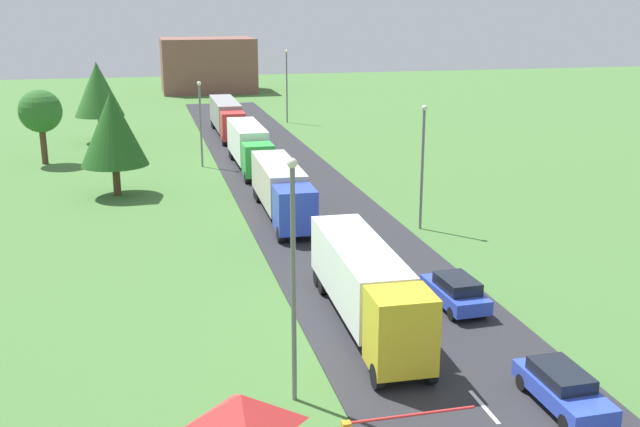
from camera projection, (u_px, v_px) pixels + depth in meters
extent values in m
cube|color=#2B2B30|center=(346.00, 248.00, 45.09)|extent=(10.00, 140.00, 0.06)
cube|color=white|center=(484.00, 407.00, 27.30)|extent=(0.16, 2.40, 0.01)
cube|color=white|center=(418.00, 331.00, 33.63)|extent=(0.16, 2.40, 0.01)
cube|color=white|center=(371.00, 276.00, 40.35)|extent=(0.16, 2.40, 0.01)
cube|color=white|center=(339.00, 240.00, 46.52)|extent=(0.16, 2.40, 0.01)
cube|color=white|center=(311.00, 207.00, 53.99)|extent=(0.16, 2.40, 0.01)
cube|color=white|center=(294.00, 188.00, 59.65)|extent=(0.16, 2.40, 0.01)
cube|color=white|center=(278.00, 170.00, 66.08)|extent=(0.16, 2.40, 0.01)
cube|color=white|center=(267.00, 157.00, 71.81)|extent=(0.16, 2.40, 0.01)
cube|color=white|center=(255.00, 144.00, 78.54)|extent=(0.16, 2.40, 0.01)
cube|color=white|center=(245.00, 133.00, 85.36)|extent=(0.16, 2.40, 0.01)
cube|color=white|center=(237.00, 123.00, 92.22)|extent=(0.16, 2.40, 0.01)
cube|color=white|center=(230.00, 115.00, 99.22)|extent=(0.16, 2.40, 0.01)
cube|color=yellow|center=(401.00, 331.00, 28.81)|extent=(2.50, 2.29, 3.08)
cube|color=black|center=(410.00, 328.00, 27.66)|extent=(2.10, 0.16, 1.36)
cube|color=white|center=(358.00, 272.00, 34.80)|extent=(2.77, 9.93, 2.73)
cube|color=black|center=(358.00, 303.00, 35.22)|extent=(1.16, 9.39, 0.24)
cylinder|color=black|center=(430.00, 371.00, 28.91)|extent=(0.38, 1.01, 1.00)
cylinder|color=black|center=(378.00, 376.00, 28.49)|extent=(0.38, 1.01, 1.00)
cylinder|color=black|center=(363.00, 281.00, 38.24)|extent=(0.38, 1.01, 1.00)
cylinder|color=black|center=(323.00, 284.00, 37.82)|extent=(0.38, 1.01, 1.00)
cylinder|color=black|center=(357.00, 273.00, 39.36)|extent=(0.38, 1.01, 1.00)
cylinder|color=black|center=(318.00, 276.00, 38.94)|extent=(0.38, 1.01, 1.00)
cube|color=blue|center=(295.00, 209.00, 46.50)|extent=(2.49, 2.80, 2.71)
cube|color=black|center=(299.00, 207.00, 45.12)|extent=(2.10, 0.14, 1.19)
cube|color=beige|center=(278.00, 181.00, 52.51)|extent=(2.69, 9.54, 2.70)
cube|color=black|center=(278.00, 203.00, 52.93)|extent=(1.08, 9.04, 0.24)
cylinder|color=black|center=(314.00, 232.00, 46.43)|extent=(0.37, 1.01, 1.00)
cylinder|color=black|center=(280.00, 234.00, 46.00)|extent=(0.37, 1.01, 1.00)
cylinder|color=black|center=(286.00, 194.00, 55.85)|extent=(0.37, 1.01, 1.00)
cylinder|color=black|center=(258.00, 195.00, 55.42)|extent=(0.37, 1.01, 1.00)
cylinder|color=black|center=(284.00, 190.00, 56.92)|extent=(0.37, 1.01, 1.00)
cylinder|color=black|center=(256.00, 192.00, 56.49)|extent=(0.37, 1.01, 1.00)
cube|color=green|center=(258.00, 160.00, 61.58)|extent=(2.45, 2.59, 2.61)
cube|color=black|center=(260.00, 157.00, 60.30)|extent=(2.10, 0.10, 1.15)
cube|color=white|center=(247.00, 141.00, 67.43)|extent=(2.52, 9.47, 2.94)
cube|color=black|center=(248.00, 159.00, 67.88)|extent=(0.92, 8.99, 0.24)
cylinder|color=black|center=(272.00, 176.00, 61.56)|extent=(0.35, 1.00, 1.00)
cylinder|color=black|center=(247.00, 177.00, 61.09)|extent=(0.35, 1.00, 1.00)
cylinder|color=black|center=(254.00, 154.00, 70.80)|extent=(0.35, 1.00, 1.00)
cylinder|color=black|center=(232.00, 155.00, 70.33)|extent=(0.35, 1.00, 1.00)
cylinder|color=black|center=(253.00, 151.00, 71.86)|extent=(0.35, 1.00, 1.00)
cylinder|color=black|center=(231.00, 152.00, 71.39)|extent=(0.35, 1.00, 1.00)
cube|color=red|center=(233.00, 126.00, 77.80)|extent=(2.46, 2.64, 2.84)
cube|color=black|center=(234.00, 123.00, 76.48)|extent=(2.10, 0.12, 1.25)
cube|color=gray|center=(225.00, 113.00, 84.55)|extent=(2.59, 11.28, 2.93)
cube|color=black|center=(226.00, 128.00, 84.99)|extent=(0.98, 10.70, 0.24)
cylinder|color=black|center=(244.00, 140.00, 77.79)|extent=(0.36, 1.00, 1.00)
cylinder|color=black|center=(224.00, 141.00, 77.34)|extent=(0.36, 1.00, 1.00)
cylinder|color=black|center=(232.00, 124.00, 88.42)|extent=(0.36, 1.00, 1.00)
cylinder|color=black|center=(214.00, 124.00, 87.96)|extent=(0.36, 1.00, 1.00)
cylinder|color=black|center=(230.00, 122.00, 89.69)|extent=(0.36, 1.00, 1.00)
cylinder|color=black|center=(213.00, 123.00, 89.23)|extent=(0.36, 1.00, 1.00)
cube|color=blue|center=(563.00, 391.00, 27.12)|extent=(1.81, 4.41, 0.63)
cube|color=black|center=(561.00, 374.00, 27.18)|extent=(1.51, 2.47, 0.48)
cylinder|color=black|center=(606.00, 417.00, 25.99)|extent=(0.23, 0.64, 0.64)
cylinder|color=black|center=(565.00, 423.00, 25.63)|extent=(0.23, 0.64, 0.64)
cylinder|color=black|center=(559.00, 377.00, 28.78)|extent=(0.23, 0.64, 0.64)
cylinder|color=black|center=(522.00, 382.00, 28.42)|extent=(0.23, 0.64, 0.64)
cube|color=blue|center=(455.00, 294.00, 36.15)|extent=(1.98, 4.37, 0.67)
cube|color=black|center=(457.00, 283.00, 35.78)|extent=(1.62, 2.47, 0.57)
cylinder|color=black|center=(427.00, 291.00, 37.39)|extent=(0.24, 0.65, 0.64)
cylinder|color=black|center=(456.00, 288.00, 37.81)|extent=(0.24, 0.65, 0.64)
cylinder|color=black|center=(452.00, 314.00, 34.67)|extent=(0.24, 0.65, 0.64)
cylinder|color=black|center=(484.00, 310.00, 35.09)|extent=(0.24, 0.65, 0.64)
pyramid|color=red|center=(241.00, 410.00, 20.64)|extent=(2.73, 2.54, 0.98)
cylinder|color=red|center=(411.00, 415.00, 24.97)|extent=(4.50, 0.10, 0.10)
cylinder|color=slate|center=(294.00, 288.00, 26.75)|extent=(0.18, 0.18, 8.86)
sphere|color=silver|center=(292.00, 163.00, 25.52)|extent=(0.36, 0.36, 0.36)
cylinder|color=slate|center=(422.00, 171.00, 48.10)|extent=(0.18, 0.18, 7.79)
sphere|color=silver|center=(424.00, 108.00, 47.01)|extent=(0.36, 0.36, 0.36)
cylinder|color=slate|center=(201.00, 126.00, 66.83)|extent=(0.18, 0.18, 7.35)
sphere|color=silver|center=(199.00, 83.00, 65.81)|extent=(0.36, 0.36, 0.36)
cylinder|color=slate|center=(287.00, 88.00, 91.82)|extent=(0.18, 0.18, 8.55)
sphere|color=silver|center=(286.00, 51.00, 90.64)|extent=(0.36, 0.36, 0.36)
cylinder|color=#513823|center=(101.00, 129.00, 79.76)|extent=(0.54, 0.54, 2.75)
cone|color=#2D6628|center=(98.00, 89.00, 78.63)|extent=(5.14, 5.14, 5.65)
cylinder|color=#513823|center=(117.00, 180.00, 57.38)|extent=(0.57, 0.57, 2.38)
cone|color=#23561E|center=(113.00, 129.00, 56.31)|extent=(5.07, 5.07, 5.58)
cylinder|color=#513823|center=(44.00, 146.00, 68.55)|extent=(0.57, 0.57, 3.42)
sphere|color=#2D6628|center=(40.00, 111.00, 67.70)|extent=(3.87, 3.87, 3.87)
cube|color=brown|center=(208.00, 65.00, 124.75)|extent=(15.14, 11.22, 8.76)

